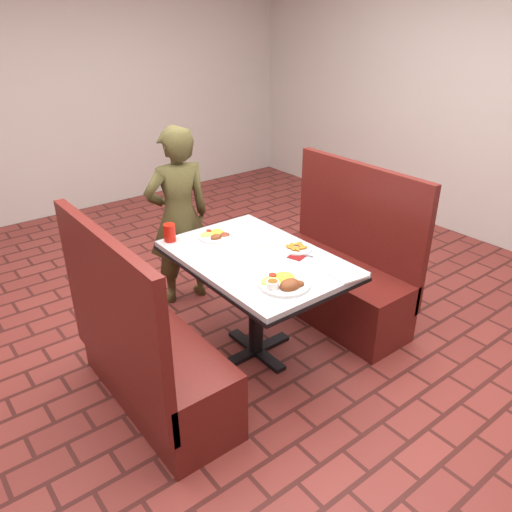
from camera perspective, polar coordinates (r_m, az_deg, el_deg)
name	(u,v)px	position (r m, az deg, el deg)	size (l,w,h in m)	color
room	(256,60)	(2.84, 0.00, 21.51)	(7.00, 7.04, 2.82)	maroon
dining_table	(256,269)	(3.20, 0.00, -1.54)	(0.81, 1.21, 0.75)	#B6B9BC
booth_bench_left	(148,358)	(3.03, -12.21, -11.33)	(0.47, 1.20, 1.17)	#5D1A15
booth_bench_right	(339,277)	(3.84, 9.42, -2.37)	(0.47, 1.20, 1.17)	#5D1A15
diner_person	(179,217)	(3.92, -8.82, 4.39)	(0.52, 0.34, 1.42)	brown
near_dinner_plate	(284,280)	(2.81, 3.21, -2.81)	(0.30, 0.30, 0.09)	white
far_dinner_plate	(216,234)	(3.43, -4.64, 2.55)	(0.24, 0.24, 0.06)	white
plantain_plate	(296,248)	(3.25, 4.64, 0.96)	(0.20, 0.20, 0.03)	white
maroon_napkin	(297,257)	(3.16, 4.68, -0.06)	(0.10, 0.10, 0.00)	maroon
spoon_utensil	(303,255)	(3.17, 5.42, 0.09)	(0.01, 0.13, 0.00)	silver
red_tumbler	(170,233)	(3.39, -9.85, 2.64)	(0.08, 0.08, 0.12)	red
paper_napkin	(349,275)	(2.97, 10.58, -2.13)	(0.20, 0.15, 0.01)	white
knife_utensil	(275,279)	(2.88, 2.13, -2.59)	(0.01, 0.16, 0.00)	silver
fork_utensil	(278,282)	(2.84, 2.56, -3.01)	(0.01, 0.14, 0.00)	silver
lettuce_shreds	(255,251)	(3.22, -0.10, 0.58)	(0.28, 0.32, 0.00)	#86B548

